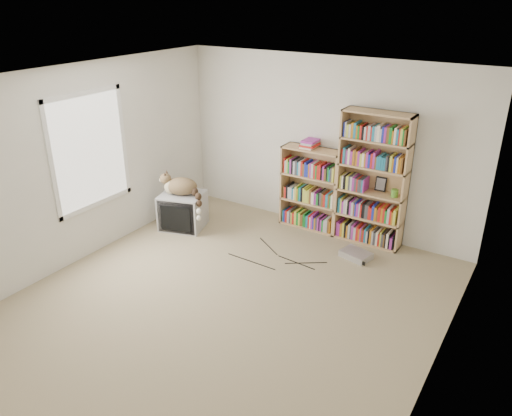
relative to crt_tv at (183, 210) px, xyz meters
The scene contains 17 objects.
floor 2.19m from the crt_tv, 37.63° to the right, with size 4.50×5.00×0.01m, color tan.
wall_back 2.30m from the crt_tv, 34.28° to the left, with size 4.50×0.02×2.50m, color silver.
wall_front 4.31m from the crt_tv, 65.79° to the right, with size 4.50×0.02×2.50m, color silver.
wall_left 1.74m from the crt_tv, 111.74° to the right, with size 0.02×5.00×2.50m, color silver.
wall_right 4.30m from the crt_tv, 18.48° to the right, with size 0.02×5.00×2.50m, color silver.
ceiling 3.12m from the crt_tv, 37.63° to the right, with size 4.50×5.00×0.02m, color white.
window 1.68m from the crt_tv, 114.65° to the right, with size 0.02×1.22×1.52m, color white.
crt_tv is the anchor object (origin of this frame).
cat 0.37m from the crt_tv, 28.00° to the right, with size 0.79×0.48×0.57m.
bookcase_tall 2.79m from the crt_tv, 22.32° to the left, with size 0.93×0.30×1.86m.
bookcase_short 1.93m from the crt_tv, 32.80° to the left, with size 0.89×0.30×1.22m.
book_stack 2.11m from the crt_tv, 33.84° to the left, with size 0.21×0.27×0.12m, color red.
green_mug 3.06m from the crt_tv, 19.65° to the left, with size 0.09×0.09×0.10m, color #539A2C.
framed_print 2.89m from the crt_tv, 23.14° to the left, with size 0.15×0.01×0.20m, color black.
dvd_player 2.62m from the crt_tv, 10.65° to the left, with size 0.38×0.27×0.09m, color silver.
wall_outlet 0.62m from the crt_tv, 146.43° to the left, with size 0.01×0.08×0.13m, color silver.
floor_cables 1.73m from the crt_tv, ahead, with size 1.20×0.70×0.01m, color black, non-canonical shape.
Camera 1 is at (2.82, -3.85, 3.30)m, focal length 35.00 mm.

